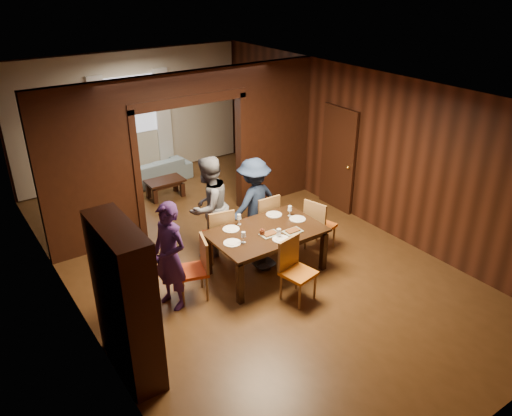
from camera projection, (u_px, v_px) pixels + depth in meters
floor at (239, 255)px, 8.67m from camera, size 9.00×9.00×0.00m
ceiling at (236, 88)px, 7.39m from camera, size 5.50×9.00×0.02m
room_walls at (184, 144)px, 9.40m from camera, size 5.52×9.01×2.90m
person_purple at (170, 256)px, 7.06m from camera, size 0.56×0.69×1.65m
person_grey at (209, 207)px, 8.37m from camera, size 1.05×0.94×1.77m
person_navy at (254, 202)px, 8.74m from camera, size 1.12×0.77×1.60m
sofa at (150, 172)px, 11.43m from camera, size 1.92×0.88×0.55m
serving_bowl at (264, 224)px, 7.97m from camera, size 0.37×0.37×0.09m
dining_table at (266, 251)px, 8.05m from camera, size 1.78×1.11×0.76m
coffee_table at (165, 188)px, 10.76m from camera, size 0.80×0.50×0.40m
chair_left at (192, 269)px, 7.39m from camera, size 0.55×0.55×0.97m
chair_right at (320, 224)px, 8.67m from camera, size 0.54×0.54×0.97m
chair_far_l at (219, 233)px, 8.38m from camera, size 0.52×0.52×0.97m
chair_far_r at (263, 218)px, 8.86m from camera, size 0.44×0.44×0.97m
chair_near at (299, 271)px, 7.33m from camera, size 0.52×0.52×0.97m
hutch at (125, 301)px, 5.83m from camera, size 0.40×1.20×2.00m
door_right at (338, 159)px, 9.95m from camera, size 0.06×0.90×2.10m
window_far at (131, 105)px, 11.20m from camera, size 1.20×0.03×1.30m
curtain_left at (101, 131)px, 10.99m from camera, size 0.35×0.06×2.40m
curtain_right at (164, 120)px, 11.75m from camera, size 0.35×0.06×2.40m
plate_left at (232, 243)px, 7.52m from camera, size 0.27×0.27×0.01m
plate_far_l at (231, 229)px, 7.91m from camera, size 0.27×0.27×0.01m
plate_far_r at (274, 215)px, 8.38m from camera, size 0.27×0.27×0.01m
plate_right at (297, 219)px, 8.23m from camera, size 0.27×0.27×0.01m
plate_near at (281, 239)px, 7.62m from camera, size 0.27×0.27×0.01m
platter_a at (270, 234)px, 7.75m from camera, size 0.30×0.20×0.04m
platter_b at (293, 231)px, 7.83m from camera, size 0.30×0.20×0.04m
wineglass_left at (243, 237)px, 7.50m from camera, size 0.08×0.08×0.18m
wineglass_far at (239, 219)px, 8.03m from camera, size 0.08×0.08×0.18m
wineglass_right at (290, 211)px, 8.31m from camera, size 0.08×0.08×0.18m
tumbler at (279, 233)px, 7.66m from camera, size 0.07×0.07×0.14m
condiment_jar at (262, 232)px, 7.72m from camera, size 0.08×0.08×0.11m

